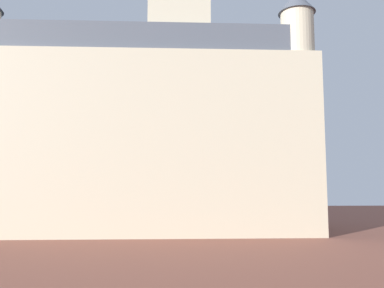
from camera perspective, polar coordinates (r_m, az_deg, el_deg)
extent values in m
cube|color=beige|center=(35.59, -7.10, -0.58)|extent=(29.67, 11.48, 15.10)
cube|color=#4C515B|center=(37.43, -6.92, 12.88)|extent=(27.30, 10.56, 2.40)
cube|color=beige|center=(36.97, -2.00, 11.23)|extent=(5.67, 5.67, 30.33)
cylinder|color=beige|center=(33.22, 15.95, 3.34)|extent=(2.80, 2.80, 18.95)
cone|color=#4C515B|center=(36.37, 15.45, 19.85)|extent=(3.20, 3.20, 2.00)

